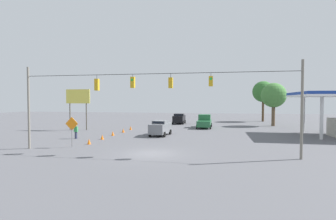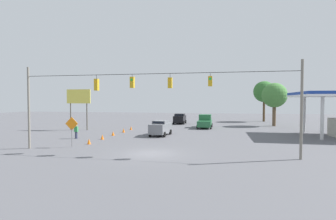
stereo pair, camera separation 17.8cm
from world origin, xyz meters
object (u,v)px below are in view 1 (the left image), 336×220
(traffic_cone_fourth, at_px, (123,130))
(pedestrian, at_px, (76,132))
(overhead_signal_span, at_px, (150,97))
(pickup_truck_green_oncoming_deep, at_px, (204,122))
(sedan_black_withflow_deep, at_px, (179,119))
(roadside_billboard, at_px, (78,100))
(traffic_cone_second, at_px, (102,137))
(traffic_cone_third, at_px, (113,133))
(traffic_cone_fifth, at_px, (131,128))
(sedan_grey_withflow_mid, at_px, (160,128))
(work_zone_sign, at_px, (72,126))
(tree_horizon_left, at_px, (263,92))
(tree_horizon_right, at_px, (274,96))
(traffic_cone_nearest, at_px, (89,141))

(traffic_cone_fourth, relative_size, pedestrian, 0.35)
(overhead_signal_span, height_order, pickup_truck_green_oncoming_deep, overhead_signal_span)
(sedan_black_withflow_deep, distance_m, roadside_billboard, 18.83)
(overhead_signal_span, relative_size, traffic_cone_second, 41.06)
(overhead_signal_span, bearing_deg, pickup_truck_green_oncoming_deep, -98.85)
(pickup_truck_green_oncoming_deep, bearing_deg, pedestrian, 47.11)
(traffic_cone_third, xyz_separation_m, traffic_cone_fifth, (-0.04, -6.58, 0.00))
(sedan_grey_withflow_mid, height_order, work_zone_sign, work_zone_sign)
(traffic_cone_second, bearing_deg, pedestrian, -0.85)
(work_zone_sign, height_order, pedestrian, work_zone_sign)
(traffic_cone_second, distance_m, traffic_cone_third, 3.26)
(traffic_cone_fourth, bearing_deg, traffic_cone_third, 88.03)
(sedan_black_withflow_deep, xyz_separation_m, sedan_grey_withflow_mid, (-0.14, 16.71, -0.01))
(traffic_cone_third, height_order, tree_horizon_left, tree_horizon_left)
(traffic_cone_third, relative_size, pedestrian, 0.35)
(pickup_truck_green_oncoming_deep, distance_m, tree_horizon_right, 13.28)
(tree_horizon_right, bearing_deg, sedan_grey_withflow_mid, 43.69)
(overhead_signal_span, xyz_separation_m, traffic_cone_nearest, (7.14, -3.17, -4.35))
(sedan_black_withflow_deep, height_order, traffic_cone_nearest, sedan_black_withflow_deep)
(sedan_black_withflow_deep, xyz_separation_m, traffic_cone_second, (5.52, 21.26, -0.71))
(traffic_cone_fifth, bearing_deg, traffic_cone_third, 89.68)
(sedan_grey_withflow_mid, distance_m, traffic_cone_fifth, 7.83)
(work_zone_sign, bearing_deg, roadside_billboard, -62.25)
(sedan_black_withflow_deep, xyz_separation_m, traffic_cone_third, (5.63, 18.00, -0.71))
(pickup_truck_green_oncoming_deep, bearing_deg, sedan_black_withflow_deep, -51.58)
(sedan_grey_withflow_mid, height_order, pedestrian, sedan_grey_withflow_mid)
(overhead_signal_span, relative_size, pickup_truck_green_oncoming_deep, 4.41)
(work_zone_sign, bearing_deg, sedan_black_withflow_deep, -103.20)
(overhead_signal_span, bearing_deg, traffic_cone_second, -41.47)
(traffic_cone_fifth, distance_m, tree_horizon_right, 24.85)
(traffic_cone_nearest, bearing_deg, tree_horizon_right, -133.11)
(tree_horizon_right, bearing_deg, tree_horizon_left, -89.12)
(roadside_billboard, relative_size, pedestrian, 3.72)
(traffic_cone_fourth, bearing_deg, traffic_cone_nearest, 90.59)
(traffic_cone_fifth, bearing_deg, overhead_signal_span, 114.25)
(traffic_cone_fourth, bearing_deg, overhead_signal_span, 119.17)
(sedan_black_withflow_deep, distance_m, traffic_cone_fourth, 15.71)
(traffic_cone_third, bearing_deg, tree_horizon_right, -142.61)
(sedan_black_withflow_deep, xyz_separation_m, tree_horizon_right, (-16.47, 1.11, 4.23))
(overhead_signal_span, xyz_separation_m, sedan_black_withflow_deep, (1.72, -27.66, -3.65))
(traffic_cone_fifth, height_order, tree_horizon_left, tree_horizon_left)
(sedan_grey_withflow_mid, xyz_separation_m, traffic_cone_third, (5.77, 1.29, -0.70))
(traffic_cone_third, height_order, traffic_cone_fifth, same)
(traffic_cone_fifth, bearing_deg, tree_horizon_right, -154.96)
(pickup_truck_green_oncoming_deep, relative_size, traffic_cone_fourth, 9.31)
(traffic_cone_fourth, height_order, roadside_billboard, roadside_billboard)
(work_zone_sign, bearing_deg, traffic_cone_fourth, -93.22)
(traffic_cone_nearest, bearing_deg, work_zone_sign, 67.50)
(traffic_cone_second, relative_size, traffic_cone_fourth, 1.00)
(overhead_signal_span, relative_size, tree_horizon_right, 3.13)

